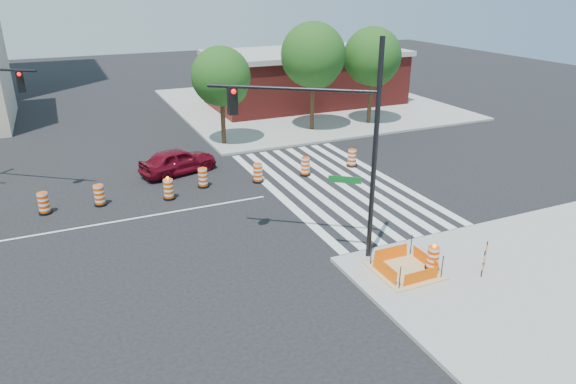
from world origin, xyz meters
The scene contains 20 objects.
ground centered at (0.00, 0.00, 0.00)m, with size 120.00×120.00×0.00m, color black.
sidewalk_ne centered at (18.00, 18.00, 0.07)m, with size 22.00×22.00×0.15m, color gray.
crosswalk_east centered at (10.95, 0.00, 0.01)m, with size 6.75×13.50×0.01m.
lane_centerline centered at (0.00, 0.00, 0.01)m, with size 14.00×0.12×0.01m, color silver.
excavation_pit centered at (9.00, -9.00, 0.22)m, with size 2.20×2.20×0.90m.
brick_storefront centered at (18.00, 18.00, 2.32)m, with size 16.50×8.50×4.60m.
red_coupe centered at (3.92, 5.10, 0.73)m, with size 1.72×4.28×1.46m, color #610816.
signal_pole_se centered at (7.02, -6.46, 5.00)m, with size 5.12×3.67×8.16m.
pit_drum centered at (9.98, -9.29, 0.59)m, with size 0.53×0.53×1.05m.
barricade centered at (11.59, -10.16, 0.73)m, with size 0.71×0.61×1.05m.
tree_north_c centered at (7.90, 9.26, 4.26)m, with size 3.73×3.73×6.35m.
tree_north_d centered at (14.73, 10.07, 5.08)m, with size 4.44×4.44×7.56m.
tree_north_e centered at (19.44, 9.97, 4.75)m, with size 4.16×4.16×7.08m.
median_drum_3 centered at (-2.96, 2.24, 0.48)m, with size 0.60×0.60×1.02m.
median_drum_4 centered at (-0.52, 2.21, 0.48)m, with size 0.60×0.60×1.02m.
median_drum_5 centered at (2.65, 1.63, 0.49)m, with size 0.60×0.60×1.18m.
median_drum_6 centered at (4.62, 2.52, 0.48)m, with size 0.60×0.60×1.02m.
median_drum_7 centered at (7.49, 2.02, 0.48)m, with size 0.60×0.60×1.02m.
median_drum_8 centered at (10.26, 1.94, 0.48)m, with size 0.60×0.60×1.02m.
median_drum_9 centered at (13.36, 2.16, 0.48)m, with size 0.60×0.60×1.02m.
Camera 1 is at (-1.49, -22.07, 9.92)m, focal length 32.00 mm.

